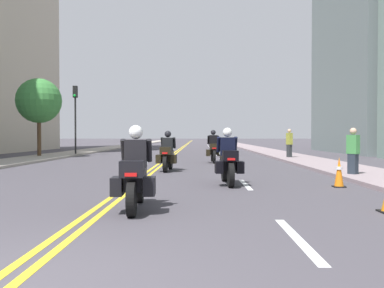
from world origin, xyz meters
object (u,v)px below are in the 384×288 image
at_px(traffic_cone_1, 339,172).
at_px(traffic_light_near, 75,108).
at_px(motorcycle_2, 168,155).
at_px(pedestrian_0, 353,152).
at_px(street_tree_0, 39,101).
at_px(motorcycle_0, 135,176).
at_px(motorcycle_3, 213,149).
at_px(motorcycle_1, 228,162).
at_px(pedestrian_1, 289,144).

xyz_separation_m(traffic_cone_1, traffic_light_near, (-12.20, 17.21, 2.89)).
xyz_separation_m(motorcycle_2, traffic_cone_1, (4.92, -4.89, -0.23)).
bearing_deg(pedestrian_0, street_tree_0, 15.15).
relative_size(motorcycle_0, traffic_light_near, 0.44).
relative_size(motorcycle_3, pedestrian_0, 1.36).
bearing_deg(street_tree_0, motorcycle_2, -47.58).
bearing_deg(motorcycle_1, motorcycle_2, 111.79).
relative_size(motorcycle_1, street_tree_0, 0.44).
bearing_deg(motorcycle_3, motorcycle_0, -99.64).
bearing_deg(traffic_cone_1, traffic_light_near, 125.34).
height_order(motorcycle_0, motorcycle_2, motorcycle_0).
bearing_deg(traffic_light_near, motorcycle_3, -38.38).
xyz_separation_m(motorcycle_2, street_tree_0, (-8.71, 9.53, 2.88)).
relative_size(traffic_cone_1, pedestrian_1, 0.46).
height_order(motorcycle_3, pedestrian_0, motorcycle_3).
bearing_deg(traffic_cone_1, pedestrian_0, 62.45).
bearing_deg(traffic_light_near, motorcycle_0, -70.49).
bearing_deg(motorcycle_1, pedestrian_0, 22.52).
height_order(motorcycle_3, street_tree_0, street_tree_0).
relative_size(motorcycle_3, pedestrian_1, 1.26).
distance_m(motorcycle_2, pedestrian_1, 10.38).
height_order(traffic_light_near, street_tree_0, street_tree_0).
bearing_deg(street_tree_0, pedestrian_1, -5.34).
distance_m(motorcycle_0, motorcycle_3, 13.47).
height_order(motorcycle_2, pedestrian_1, pedestrian_1).
bearing_deg(motorcycle_1, motorcycle_3, 87.55).
relative_size(traffic_cone_1, pedestrian_0, 0.50).
xyz_separation_m(motorcycle_3, street_tree_0, (-10.66, 4.52, 2.85)).
height_order(motorcycle_2, traffic_light_near, traffic_light_near).
distance_m(motorcycle_2, traffic_light_near, 14.56).
relative_size(motorcycle_1, pedestrian_1, 1.23).
height_order(motorcycle_0, traffic_light_near, traffic_light_near).
relative_size(motorcycle_3, street_tree_0, 0.45).
distance_m(traffic_cone_1, pedestrian_0, 2.84).
distance_m(traffic_cone_1, pedestrian_1, 13.10).
xyz_separation_m(pedestrian_0, street_tree_0, (-14.93, 11.93, 2.68)).
bearing_deg(pedestrian_0, motorcycle_0, 97.51).
bearing_deg(motorcycle_0, street_tree_0, 113.12).
relative_size(motorcycle_0, motorcycle_1, 0.98).
xyz_separation_m(motorcycle_0, traffic_cone_1, (4.89, 3.43, -0.23)).
relative_size(pedestrian_0, street_tree_0, 0.33).
height_order(traffic_cone_1, pedestrian_0, pedestrian_0).
distance_m(motorcycle_0, motorcycle_1, 4.39).
height_order(motorcycle_1, street_tree_0, street_tree_0).
distance_m(motorcycle_2, traffic_cone_1, 6.94).
bearing_deg(motorcycle_1, motorcycle_0, -119.51).
xyz_separation_m(motorcycle_0, motorcycle_2, (-0.03, 8.32, 0.00)).
bearing_deg(motorcycle_0, motorcycle_3, 78.85).
bearing_deg(motorcycle_3, motorcycle_1, -91.10).
bearing_deg(motorcycle_1, street_tree_0, 124.79).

